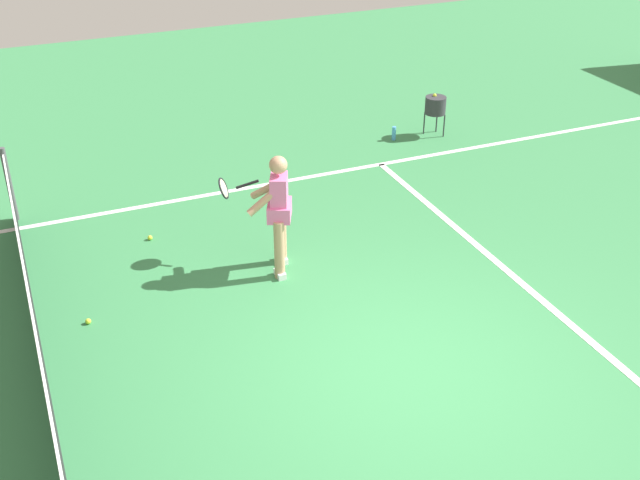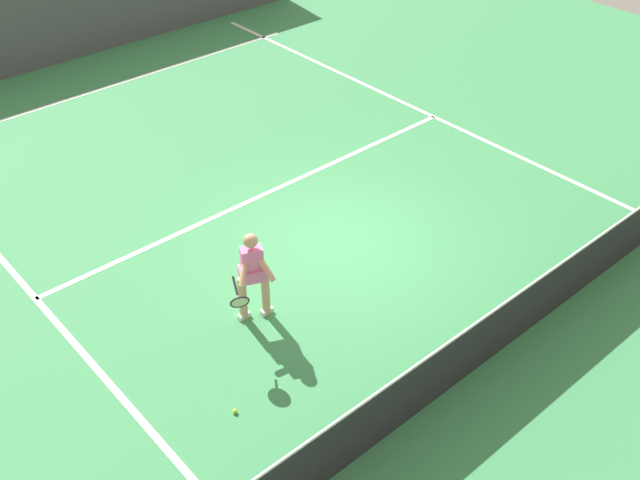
{
  "view_description": "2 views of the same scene",
  "coord_description": "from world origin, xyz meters",
  "px_view_note": "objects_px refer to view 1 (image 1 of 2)",
  "views": [
    {
      "loc": [
        -5.77,
        3.4,
        5.29
      ],
      "look_at": [
        1.21,
        0.47,
        0.99
      ],
      "focal_mm": 44.64,
      "sensor_mm": 36.0,
      "label": 1
    },
    {
      "loc": [
        7.28,
        7.71,
        7.91
      ],
      "look_at": [
        1.12,
        0.69,
        0.95
      ],
      "focal_mm": 42.22,
      "sensor_mm": 36.0,
      "label": 2
    }
  ],
  "objects_px": {
    "tennis_ball_far": "(150,238)",
    "ball_hopper": "(435,105)",
    "tennis_player": "(277,209)",
    "tennis_ball_near": "(88,321)",
    "water_bottle": "(394,133)"
  },
  "relations": [
    {
      "from": "tennis_ball_far",
      "to": "ball_hopper",
      "type": "relative_size",
      "value": 0.09
    },
    {
      "from": "tennis_player",
      "to": "tennis_ball_near",
      "type": "distance_m",
      "value": 2.56
    },
    {
      "from": "tennis_player",
      "to": "ball_hopper",
      "type": "relative_size",
      "value": 2.09
    },
    {
      "from": "tennis_ball_near",
      "to": "ball_hopper",
      "type": "height_order",
      "value": "ball_hopper"
    },
    {
      "from": "tennis_player",
      "to": "tennis_ball_far",
      "type": "height_order",
      "value": "tennis_player"
    },
    {
      "from": "tennis_ball_near",
      "to": "ball_hopper",
      "type": "xyz_separation_m",
      "value": [
        3.44,
        -6.46,
        0.51
      ]
    },
    {
      "from": "tennis_ball_far",
      "to": "ball_hopper",
      "type": "height_order",
      "value": "ball_hopper"
    },
    {
      "from": "water_bottle",
      "to": "tennis_ball_far",
      "type": "bearing_deg",
      "value": 111.81
    },
    {
      "from": "tennis_ball_near",
      "to": "tennis_ball_far",
      "type": "bearing_deg",
      "value": -32.82
    },
    {
      "from": "water_bottle",
      "to": "tennis_ball_near",
      "type": "bearing_deg",
      "value": 121.56
    },
    {
      "from": "tennis_ball_far",
      "to": "water_bottle",
      "type": "xyz_separation_m",
      "value": [
        1.86,
        -4.65,
        0.09
      ]
    },
    {
      "from": "tennis_ball_near",
      "to": "tennis_ball_far",
      "type": "relative_size",
      "value": 1.0
    },
    {
      "from": "tennis_ball_near",
      "to": "tennis_ball_far",
      "type": "xyz_separation_m",
      "value": [
        1.65,
        -1.06,
        0.0
      ]
    },
    {
      "from": "tennis_ball_far",
      "to": "water_bottle",
      "type": "bearing_deg",
      "value": -68.19
    },
    {
      "from": "tennis_player",
      "to": "tennis_ball_near",
      "type": "bearing_deg",
      "value": 96.65
    }
  ]
}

